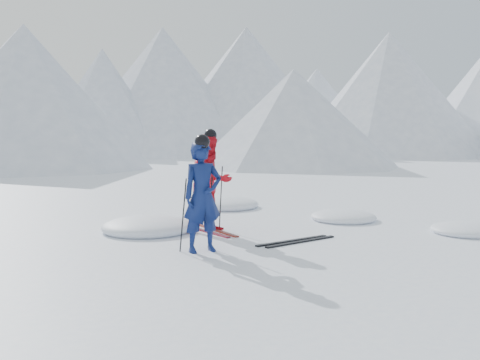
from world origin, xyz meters
name	(u,v)px	position (x,y,z in m)	size (l,w,h in m)	color
ground	(331,230)	(0.00, 0.00, 0.00)	(160.00, 160.00, 0.00)	white
mountain_range	(137,83)	(5.71, 35.31, 6.72)	(106.15, 62.94, 15.53)	#B2BCD1
skier_blue	(203,197)	(-3.26, -0.70, 0.95)	(0.70, 0.46, 1.91)	#0D1C53
skier_red	(211,183)	(-2.37, 0.97, 1.02)	(0.99, 0.77, 2.03)	red
pole_blue_left	(183,215)	(-3.56, -0.55, 0.64)	(0.02, 0.02, 1.27)	black
pole_blue_right	(210,212)	(-3.01, -0.45, 0.64)	(0.02, 0.02, 1.27)	black
pole_red_left	(193,199)	(-2.67, 1.22, 0.68)	(0.02, 0.02, 1.35)	black
pole_red_right	(221,198)	(-2.07, 1.12, 0.68)	(0.02, 0.02, 1.35)	black
ski_worn_left	(206,231)	(-2.49, 0.97, 0.01)	(0.09, 1.70, 0.03)	black
ski_worn_right	(216,230)	(-2.25, 0.97, 0.01)	(0.09, 1.70, 0.03)	black
ski_loose_a	(292,241)	(-1.41, -0.68, 0.01)	(0.09, 1.70, 0.03)	black
ski_loose_b	(301,242)	(-1.31, -0.83, 0.01)	(0.09, 1.70, 0.03)	black
snow_lumps	(248,220)	(-0.96, 1.94, 0.00)	(7.40, 7.40, 0.42)	white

